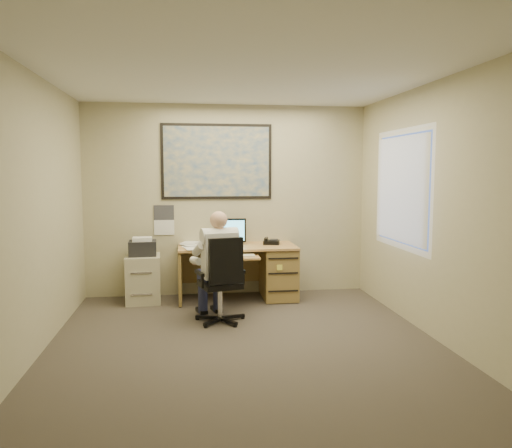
{
  "coord_description": "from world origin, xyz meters",
  "views": [
    {
      "loc": [
        -0.57,
        -4.86,
        1.76
      ],
      "look_at": [
        0.28,
        1.3,
        1.1
      ],
      "focal_mm": 35.0,
      "sensor_mm": 36.0,
      "label": 1
    }
  ],
  "objects": [
    {
      "name": "wall_calendar",
      "position": [
        -0.9,
        2.24,
        1.08
      ],
      "size": [
        0.28,
        0.01,
        0.42
      ],
      "primitive_type": "cube",
      "color": "white",
      "rests_on": "room_shell"
    },
    {
      "name": "room_shell",
      "position": [
        0.0,
        0.0,
        1.35
      ],
      "size": [
        4.0,
        4.5,
        2.7
      ],
      "color": "#3D372F",
      "rests_on": "ground"
    },
    {
      "name": "office_chair",
      "position": [
        -0.22,
        0.83,
        0.3
      ],
      "size": [
        0.74,
        0.74,
        1.02
      ],
      "rotation": [
        0.0,
        0.0,
        0.26
      ],
      "color": "black",
      "rests_on": "ground"
    },
    {
      "name": "world_map",
      "position": [
        -0.15,
        2.23,
        1.9
      ],
      "size": [
        1.56,
        0.03,
        1.06
      ],
      "primitive_type": "cube",
      "color": "#1E4C93",
      "rests_on": "room_shell"
    },
    {
      "name": "desk",
      "position": [
        0.43,
        1.9,
        0.44
      ],
      "size": [
        1.6,
        0.97,
        1.1
      ],
      "color": "tan",
      "rests_on": "ground"
    },
    {
      "name": "window_blinds",
      "position": [
        1.97,
        0.8,
        1.55
      ],
      "size": [
        0.06,
        1.4,
        1.3
      ],
      "primitive_type": null,
      "color": "silver",
      "rests_on": "room_shell"
    },
    {
      "name": "filing_cabinet",
      "position": [
        -1.17,
        1.93,
        0.38
      ],
      "size": [
        0.48,
        0.57,
        0.88
      ],
      "rotation": [
        0.0,
        0.0,
        0.06
      ],
      "color": "#BBB596",
      "rests_on": "ground"
    },
    {
      "name": "person",
      "position": [
        -0.2,
        0.9,
        0.65
      ],
      "size": [
        0.73,
        0.89,
        1.3
      ],
      "primitive_type": null,
      "rotation": [
        0.0,
        0.0,
        0.26
      ],
      "color": "white",
      "rests_on": "office_chair"
    }
  ]
}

